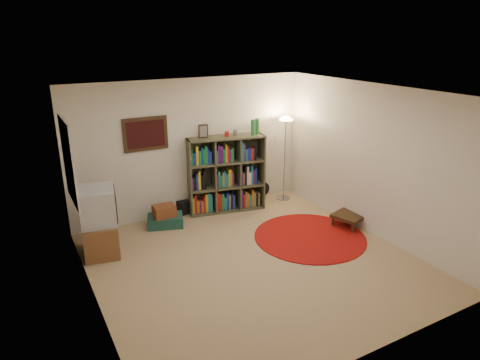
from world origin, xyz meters
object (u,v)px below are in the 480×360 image
object	(u,v)px
bookshelf	(225,175)
floor_lamp	(286,131)
suitcase	(165,221)
floor_fan	(262,190)
side_table	(349,216)
tv_stand	(100,222)

from	to	relation	value
bookshelf	floor_lamp	xyz separation A→B (m)	(1.30, -0.08, 0.72)
suitcase	floor_lamp	bearing A→B (deg)	20.16
bookshelf	floor_lamp	world-z (taller)	bookshelf
floor_lamp	suitcase	size ratio (longest dim) A/B	2.43
bookshelf	floor_fan	world-z (taller)	bookshelf
bookshelf	side_table	bearing A→B (deg)	-36.51
floor_lamp	floor_fan	bearing A→B (deg)	145.83
floor_fan	side_table	xyz separation A→B (m)	(0.63, -1.89, 0.01)
bookshelf	floor_fan	size ratio (longest dim) A/B	4.87
tv_stand	floor_fan	bearing A→B (deg)	23.35
bookshelf	suitcase	bearing A→B (deg)	-161.62
floor_lamp	side_table	world-z (taller)	floor_lamp
floor_fan	tv_stand	distance (m)	3.48
tv_stand	suitcase	xyz separation A→B (m)	(1.18, 0.44, -0.41)
side_table	bookshelf	bearing A→B (deg)	132.12
tv_stand	suitcase	size ratio (longest dim) A/B	1.51
floor_lamp	side_table	distance (m)	2.07
floor_fan	tv_stand	xyz separation A→B (m)	(-3.38, -0.76, 0.33)
floor_fan	suitcase	size ratio (longest dim) A/B	0.51
tv_stand	side_table	bearing A→B (deg)	-5.07
floor_fan	suitcase	world-z (taller)	floor_fan
floor_fan	side_table	bearing A→B (deg)	-71.73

